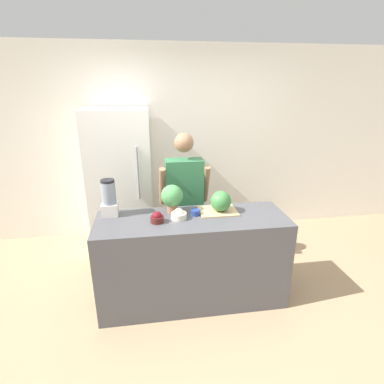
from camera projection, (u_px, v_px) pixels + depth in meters
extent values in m
plane|color=tan|center=(197.00, 318.00, 2.83)|extent=(14.00, 14.00, 0.00)
cube|color=white|center=(175.00, 144.00, 4.20)|extent=(8.00, 0.06, 2.60)
cube|color=#4C4C51|center=(192.00, 259.00, 2.96)|extent=(1.81, 0.62, 0.90)
cube|color=white|center=(121.00, 180.00, 3.88)|extent=(0.79, 0.64, 1.82)
cylinder|color=gray|center=(138.00, 173.00, 3.54)|extent=(0.02, 0.02, 0.64)
cube|color=#333338|center=(184.00, 236.00, 3.56)|extent=(0.31, 0.18, 0.77)
cube|color=#337247|center=(184.00, 183.00, 3.33)|extent=(0.41, 0.22, 0.54)
sphere|color=#936B4C|center=(183.00, 143.00, 3.18)|extent=(0.21, 0.21, 0.21)
cylinder|color=#936B4C|center=(162.00, 186.00, 3.27)|extent=(0.07, 0.22, 0.46)
cylinder|color=#936B4C|center=(206.00, 184.00, 3.33)|extent=(0.07, 0.22, 0.46)
cube|color=tan|center=(218.00, 211.00, 2.95)|extent=(0.37, 0.29, 0.01)
sphere|color=#3D7F3D|center=(221.00, 201.00, 2.91)|extent=(0.20, 0.20, 0.20)
cylinder|color=#511E19|center=(157.00, 219.00, 2.72)|extent=(0.12, 0.12, 0.06)
sphere|color=maroon|center=(157.00, 216.00, 2.71)|extent=(0.09, 0.09, 0.09)
cylinder|color=beige|center=(179.00, 216.00, 2.79)|extent=(0.15, 0.15, 0.06)
sphere|color=white|center=(179.00, 213.00, 2.78)|extent=(0.09, 0.09, 0.09)
cylinder|color=navy|center=(195.00, 212.00, 2.87)|extent=(0.09, 0.09, 0.05)
cube|color=silver|center=(110.00, 209.00, 2.86)|extent=(0.15, 0.15, 0.12)
cylinder|color=gray|center=(108.00, 193.00, 2.80)|extent=(0.13, 0.13, 0.21)
cylinder|color=black|center=(107.00, 181.00, 2.76)|extent=(0.13, 0.13, 0.02)
cylinder|color=#996647|center=(172.00, 208.00, 2.92)|extent=(0.10, 0.10, 0.09)
sphere|color=#478E4C|center=(172.00, 196.00, 2.88)|extent=(0.21, 0.21, 0.21)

